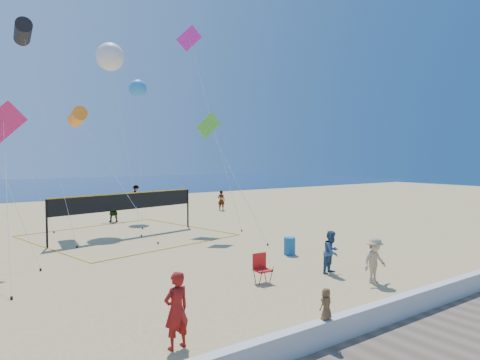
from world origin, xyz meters
TOP-DOWN VIEW (x-y plane):
  - ground at (0.00, 0.00)m, footprint 120.00×120.00m
  - ocean at (0.00, 62.00)m, footprint 140.00×50.00m
  - seawall at (0.00, -3.00)m, footprint 32.00×0.30m
  - woman at (-3.85, -1.15)m, footprint 0.72×0.53m
  - toddler at (-0.87, -2.99)m, footprint 0.39×0.27m
  - bystander_a at (3.94, 1.26)m, footprint 0.92×0.79m
  - bystander_b at (4.20, -0.52)m, footprint 1.05×0.62m
  - far_person_1 at (1.54, 19.01)m, footprint 1.69×1.15m
  - far_person_2 at (11.10, 20.16)m, footprint 0.70×0.72m
  - far_person_4 at (6.96, 28.61)m, footprint 1.08×1.34m
  - camp_chair at (1.00, 1.86)m, footprint 0.59×0.71m
  - trash_barrel at (4.73, 4.52)m, footprint 0.68×0.68m
  - volleyball_net at (0.38, 13.33)m, footprint 10.73×10.61m
  - kite_1 at (-4.28, 15.96)m, footprint 2.03×5.48m
  - kite_2 at (-1.38, 16.52)m, footprint 2.78×7.43m
  - kite_3 at (-5.97, 10.20)m, footprint 1.86×5.74m
  - kite_4 at (4.54, 10.99)m, footprint 1.59×4.75m
  - kite_5 at (6.36, 16.51)m, footprint 1.74×6.44m
  - kite_6 at (1.32, 18.52)m, footprint 1.89×6.90m
  - kite_7 at (4.35, 21.34)m, footprint 3.32×7.36m

SIDE VIEW (x-z plane):
  - ground at x=0.00m, z-range 0.00..0.00m
  - ocean at x=0.00m, z-range 0.00..0.03m
  - seawall at x=0.00m, z-range 0.00..0.60m
  - trash_barrel at x=4.73m, z-range 0.00..0.78m
  - camp_chair at x=1.00m, z-range 0.01..1.14m
  - bystander_b at x=4.20m, z-range 0.00..1.60m
  - bystander_a at x=3.94m, z-range 0.00..1.63m
  - far_person_2 at x=11.10m, z-range 0.00..1.66m
  - far_person_1 at x=1.54m, z-range 0.00..1.75m
  - woman at x=-3.85m, z-range 0.00..1.80m
  - far_person_4 at x=6.96m, z-range 0.00..1.81m
  - toddler at x=-0.87m, z-range 0.60..1.35m
  - volleyball_net at x=0.38m, z-range 0.45..2.89m
  - kite_3 at x=-5.97m, z-range 2.25..9.04m
  - kite_4 at x=4.54m, z-range 2.41..9.46m
  - kite_2 at x=-1.38m, z-range 3.13..10.53m
  - kite_7 at x=4.35m, z-range 4.49..14.82m
  - kite_6 at x=1.32m, z-range 5.08..17.09m
  - kite_1 at x=-4.28m, z-range 5.30..17.05m
  - kite_5 at x=6.36m, z-range 5.19..18.83m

